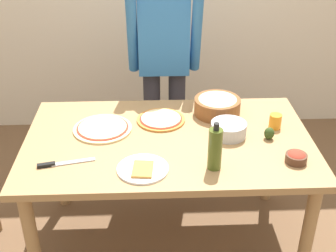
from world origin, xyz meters
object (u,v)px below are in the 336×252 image
object	(u,v)px
dining_table	(168,152)
popcorn_bowl	(217,105)
chef_knife	(59,164)
avocado	(269,133)
person_cook	(164,59)
pizza_cooked_on_tray	(161,119)
olive_oil_bottle	(215,149)
pizza_raw_on_board	(103,128)
cup_orange	(275,121)
plate_with_slice	(143,169)
mixing_bowl_steel	(229,129)
small_sauce_bowl	(296,157)

from	to	relation	value
dining_table	popcorn_bowl	distance (m)	0.44
chef_knife	avocado	size ratio (longest dim) A/B	4.12
person_cook	avocado	bearing A→B (deg)	-54.77
pizza_cooked_on_tray	chef_knife	xyz separation A→B (m)	(-0.53, -0.44, -0.00)
pizza_cooked_on_tray	olive_oil_bottle	xyz separation A→B (m)	(0.25, -0.50, 0.10)
pizza_raw_on_board	avocado	distance (m)	0.94
pizza_cooked_on_tray	avocado	xyz separation A→B (m)	(0.59, -0.23, 0.03)
dining_table	olive_oil_bottle	world-z (taller)	olive_oil_bottle
pizza_raw_on_board	pizza_cooked_on_tray	distance (m)	0.35
pizza_cooked_on_tray	dining_table	bearing A→B (deg)	-79.96
pizza_raw_on_board	cup_orange	bearing A→B (deg)	-1.06
dining_table	plate_with_slice	size ratio (longest dim) A/B	6.15
mixing_bowl_steel	avocado	xyz separation A→B (m)	(0.22, -0.05, -0.01)
person_cook	olive_oil_bottle	bearing A→B (deg)	-78.52
person_cook	olive_oil_bottle	distance (m)	1.08
small_sauce_bowl	olive_oil_bottle	world-z (taller)	olive_oil_bottle
plate_with_slice	pizza_raw_on_board	bearing A→B (deg)	119.52
small_sauce_bowl	avocado	xyz separation A→B (m)	(-0.08, 0.23, 0.01)
chef_knife	dining_table	bearing A→B (deg)	22.67
mixing_bowl_steel	olive_oil_bottle	bearing A→B (deg)	-111.24
popcorn_bowl	olive_oil_bottle	world-z (taller)	olive_oil_bottle
pizza_raw_on_board	avocado	bearing A→B (deg)	-8.55
avocado	mixing_bowl_steel	bearing A→B (deg)	168.26
pizza_cooked_on_tray	small_sauce_bowl	bearing A→B (deg)	-34.39
small_sauce_bowl	chef_knife	size ratio (longest dim) A/B	0.38
person_cook	mixing_bowl_steel	bearing A→B (deg)	-65.65
pizza_raw_on_board	chef_knife	xyz separation A→B (m)	(-0.19, -0.35, -0.00)
mixing_bowl_steel	cup_orange	distance (m)	0.29
avocado	chef_knife	bearing A→B (deg)	-169.55
mixing_bowl_steel	chef_knife	size ratio (longest dim) A/B	0.69
pizza_cooked_on_tray	mixing_bowl_steel	distance (m)	0.42
person_cook	popcorn_bowl	bearing A→B (deg)	-57.26
small_sauce_bowl	cup_orange	bearing A→B (deg)	93.40
avocado	popcorn_bowl	bearing A→B (deg)	128.81
pizza_cooked_on_tray	pizza_raw_on_board	bearing A→B (deg)	-164.76
dining_table	chef_knife	world-z (taller)	chef_knife
pizza_cooked_on_tray	cup_orange	world-z (taller)	cup_orange
person_cook	plate_with_slice	size ratio (longest dim) A/B	6.23
cup_orange	popcorn_bowl	bearing A→B (deg)	149.08
plate_with_slice	olive_oil_bottle	size ratio (longest dim) A/B	1.02
mixing_bowl_steel	olive_oil_bottle	distance (m)	0.34
olive_oil_bottle	avocado	bearing A→B (deg)	37.95
dining_table	cup_orange	distance (m)	0.64
person_cook	plate_with_slice	world-z (taller)	person_cook
plate_with_slice	chef_knife	world-z (taller)	plate_with_slice
pizza_raw_on_board	popcorn_bowl	distance (m)	0.71
olive_oil_bottle	cup_orange	distance (m)	0.57
chef_knife	popcorn_bowl	bearing A→B (deg)	30.51
pizza_cooked_on_tray	avocado	bearing A→B (deg)	-21.38
pizza_cooked_on_tray	olive_oil_bottle	world-z (taller)	olive_oil_bottle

